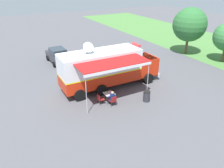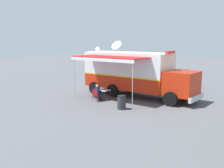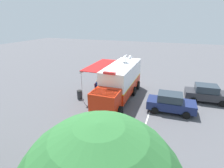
{
  "view_description": "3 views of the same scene",
  "coord_description": "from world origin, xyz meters",
  "views": [
    {
      "loc": [
        16.4,
        -7.69,
        9.21
      ],
      "look_at": [
        2.31,
        -0.09,
        1.42
      ],
      "focal_mm": 35.08,
      "sensor_mm": 36.0,
      "label": 1
    },
    {
      "loc": [
        17.43,
        11.96,
        4.49
      ],
      "look_at": [
        2.34,
        0.22,
        1.25
      ],
      "focal_mm": 41.81,
      "sensor_mm": 36.0,
      "label": 2
    },
    {
      "loc": [
        -5.2,
        17.43,
        8.0
      ],
      "look_at": [
        0.8,
        0.91,
        1.57
      ],
      "focal_mm": 28.69,
      "sensor_mm": 36.0,
      "label": 3
    }
  ],
  "objects": [
    {
      "name": "command_truck",
      "position": [
        0.04,
        0.75,
        1.94
      ],
      "size": [
        4.88,
        9.5,
        4.53
      ],
      "color": "red",
      "rests_on": "ground"
    },
    {
      "name": "water_bottle",
      "position": [
        2.47,
        -0.63,
        0.83
      ],
      "size": [
        0.07,
        0.07,
        0.22
      ],
      "color": "#3F9959",
      "rests_on": "folding_table"
    },
    {
      "name": "lot_stripe",
      "position": [
        -3.5,
        2.74,
        0.0
      ],
      "size": [
        0.14,
        4.8,
        0.01
      ],
      "primitive_type": "cube",
      "rotation": [
        0.0,
        0.0,
        -0.0
      ],
      "color": "silver",
      "rests_on": "ground"
    },
    {
      "name": "trash_bin",
      "position": [
        3.95,
        2.26,
        0.46
      ],
      "size": [
        0.57,
        0.57,
        0.91
      ],
      "color": "#2D2D33",
      "rests_on": "ground"
    },
    {
      "name": "folding_chair_beside_table",
      "position": [
        2.53,
        -1.31,
        0.51
      ],
      "size": [
        0.48,
        0.48,
        0.87
      ],
      "color": "maroon",
      "rests_on": "ground"
    },
    {
      "name": "ground_plane",
      "position": [
        0.0,
        0.0,
        0.0
      ],
      "size": [
        100.0,
        100.0,
        0.0
      ],
      "primitive_type": "plane",
      "color": "#515156"
    },
    {
      "name": "car_far_corner",
      "position": [
        -8.54,
        -1.55,
        0.88
      ],
      "size": [
        4.28,
        2.16,
        1.76
      ],
      "color": "#2D2D33",
      "rests_on": "ground"
    },
    {
      "name": "folding_table",
      "position": [
        2.49,
        -0.46,
        0.67
      ],
      "size": [
        0.8,
        0.8,
        0.73
      ],
      "color": "silver",
      "rests_on": "ground"
    },
    {
      "name": "folding_chair_at_table",
      "position": [
        3.29,
        -0.52,
        0.51
      ],
      "size": [
        0.48,
        0.48,
        0.87
      ],
      "color": "maroon",
      "rests_on": "ground"
    },
    {
      "name": "tree_far_left",
      "position": [
        -3.85,
        14.51,
        3.82
      ],
      "size": [
        4.28,
        4.28,
        5.96
      ],
      "color": "brown",
      "rests_on": "ground"
    },
    {
      "name": "car_behind_truck",
      "position": [
        -5.21,
        1.94,
        0.88
      ],
      "size": [
        4.25,
        2.11,
        1.76
      ],
      "color": "navy",
      "rests_on": "ground"
    },
    {
      "name": "seated_responder",
      "position": [
        3.1,
        -0.52,
        0.65
      ],
      "size": [
        0.66,
        0.55,
        1.25
      ],
      "color": "navy",
      "rests_on": "ground"
    }
  ]
}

